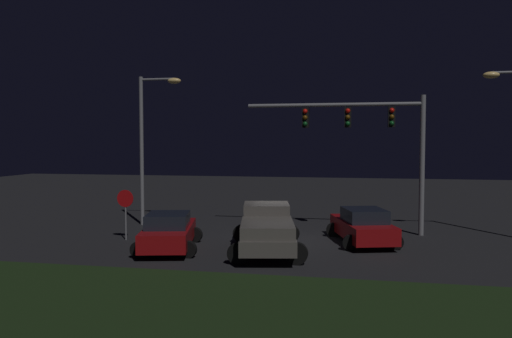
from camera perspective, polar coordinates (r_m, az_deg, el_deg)
The scene contains 8 objects.
ground_plane at distance 22.51m, azimuth 2.79°, elevation -8.08°, with size 80.00×80.00×0.00m, color black.
grass_median at distance 13.36m, azimuth -3.46°, elevation -15.74°, with size 24.96×7.24×0.10m, color black.
pickup_truck at distance 20.23m, azimuth 1.21°, elevation -6.47°, with size 3.55×5.68×1.80m.
car_sedan at distance 20.92m, azimuth -9.74°, elevation -6.92°, with size 3.11×4.69×1.51m.
car_sedan_far at distance 22.45m, azimuth 11.86°, elevation -6.26°, with size 3.23×4.73×1.51m.
traffic_signal_gantry at distance 24.55m, azimuth 12.46°, elevation 4.28°, with size 8.32×0.56×6.50m.
street_lamp_left at distance 27.04m, azimuth -11.81°, elevation 4.09°, with size 2.27×0.44×7.71m.
stop_sign at distance 23.27m, azimuth -14.40°, elevation -3.91°, with size 0.76×0.08×2.23m.
Camera 1 is at (3.20, -21.85, 4.36)m, focal length 35.78 mm.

